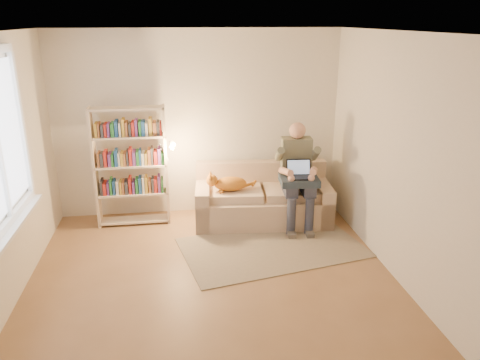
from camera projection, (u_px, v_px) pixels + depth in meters
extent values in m
plane|color=brown|center=(215.00, 291.00, 4.92)|extent=(4.50, 4.50, 0.00)
cube|color=white|center=(209.00, 32.00, 4.06)|extent=(4.00, 4.50, 0.02)
cube|color=silver|center=(408.00, 165.00, 4.76)|extent=(0.02, 4.50, 2.60)
cube|color=silver|center=(199.00, 124.00, 6.59)|extent=(4.00, 0.02, 2.60)
cube|color=silver|center=(250.00, 312.00, 2.39)|extent=(4.00, 0.02, 2.60)
cube|color=white|center=(11.00, 219.00, 4.56)|extent=(0.05, 1.50, 0.08)
cube|color=white|center=(16.00, 224.00, 4.58)|extent=(0.12, 1.52, 0.04)
cube|color=#C8AB8E|center=(263.00, 208.00, 6.55)|extent=(1.91, 0.99, 0.39)
cube|color=#C8AB8E|center=(261.00, 174.00, 6.73)|extent=(1.86, 0.34, 0.40)
cube|color=#C8AB8E|center=(203.00, 204.00, 6.48)|extent=(0.26, 0.84, 0.55)
cube|color=#C8AB8E|center=(322.00, 202.00, 6.57)|extent=(0.26, 0.84, 0.55)
cube|color=beige|center=(233.00, 193.00, 6.41)|extent=(0.83, 0.62, 0.11)
cube|color=beige|center=(293.00, 192.00, 6.45)|extent=(0.83, 0.62, 0.11)
cube|color=#6E705A|center=(296.00, 158.00, 6.37)|extent=(0.42, 0.25, 0.55)
sphere|color=tan|center=(297.00, 131.00, 6.22)|extent=(0.22, 0.22, 0.22)
cube|color=#343748|center=(289.00, 187.00, 6.22)|extent=(0.20, 0.46, 0.17)
cube|color=#343748|center=(307.00, 187.00, 6.24)|extent=(0.20, 0.46, 0.17)
cylinder|color=#343748|center=(291.00, 216.00, 6.12)|extent=(0.12, 0.12, 0.52)
cylinder|color=#343748|center=(309.00, 216.00, 6.14)|extent=(0.12, 0.12, 0.52)
ellipsoid|color=orange|center=(233.00, 184.00, 6.33)|extent=(0.46, 0.27, 0.20)
sphere|color=orange|center=(215.00, 180.00, 6.26)|extent=(0.15, 0.15, 0.15)
cylinder|color=orange|center=(250.00, 185.00, 6.40)|extent=(0.22, 0.06, 0.06)
cube|color=#243240|center=(299.00, 180.00, 6.18)|extent=(0.54, 0.45, 0.09)
cube|color=black|center=(300.00, 177.00, 6.12)|extent=(0.34, 0.25, 0.02)
cube|color=black|center=(299.00, 167.00, 6.20)|extent=(0.33, 0.11, 0.21)
plane|color=#8CA5CC|center=(299.00, 167.00, 6.20)|extent=(0.30, 0.12, 0.28)
cube|color=beige|center=(95.00, 168.00, 6.23)|extent=(0.04, 0.25, 1.64)
cube|color=beige|center=(166.00, 165.00, 6.36)|extent=(0.04, 0.25, 1.64)
cube|color=beige|center=(135.00, 220.00, 6.55)|extent=(0.98, 0.26, 0.03)
cube|color=beige|center=(133.00, 193.00, 6.42)|extent=(0.98, 0.26, 0.03)
cube|color=beige|center=(131.00, 165.00, 6.29)|extent=(0.98, 0.26, 0.03)
cube|color=beige|center=(129.00, 136.00, 6.16)|extent=(0.98, 0.26, 0.03)
cube|color=beige|center=(126.00, 108.00, 6.04)|extent=(0.98, 0.26, 0.03)
cube|color=#66337F|center=(132.00, 185.00, 6.39)|extent=(0.84, 0.21, 0.20)
cube|color=#267233|center=(130.00, 157.00, 6.25)|extent=(0.84, 0.21, 0.20)
cube|color=#1E4C8C|center=(128.00, 128.00, 6.12)|extent=(0.84, 0.21, 0.20)
cylinder|color=silver|center=(161.00, 162.00, 6.34)|extent=(0.09, 0.09, 0.04)
cone|color=silver|center=(170.00, 146.00, 6.18)|extent=(0.11, 0.13, 0.14)
cube|color=gray|center=(272.00, 248.00, 5.84)|extent=(2.41, 1.71, 0.01)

